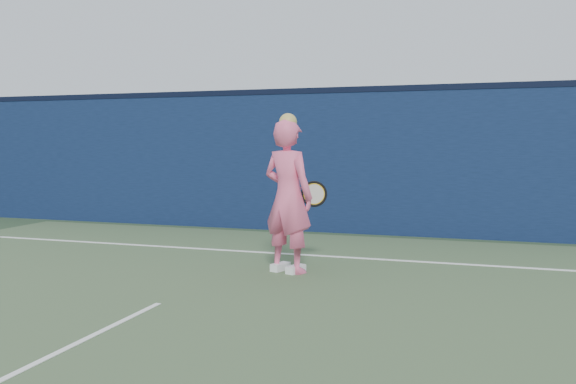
% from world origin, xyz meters
% --- Properties ---
extents(ground, '(80.00, 80.00, 0.00)m').
position_xyz_m(ground, '(0.00, 0.00, 0.00)').
color(ground, '#294128').
rests_on(ground, ground).
extents(backstop_wall, '(24.00, 0.40, 2.50)m').
position_xyz_m(backstop_wall, '(0.00, 6.50, 1.25)').
color(backstop_wall, '#0C1A38').
rests_on(backstop_wall, ground).
extents(wall_cap, '(24.00, 0.42, 0.10)m').
position_xyz_m(wall_cap, '(0.00, 6.50, 2.55)').
color(wall_cap, black).
rests_on(wall_cap, backstop_wall).
extents(player, '(0.80, 0.65, 1.98)m').
position_xyz_m(player, '(0.75, 2.86, 0.95)').
color(player, '#FA618E').
rests_on(player, ground).
extents(racket, '(0.64, 0.16, 0.34)m').
position_xyz_m(racket, '(0.92, 3.33, 0.94)').
color(racket, black).
rests_on(racket, ground).
extents(court_lines, '(11.00, 12.04, 0.01)m').
position_xyz_m(court_lines, '(0.00, -0.33, 0.01)').
color(court_lines, white).
rests_on(court_lines, court_surface).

